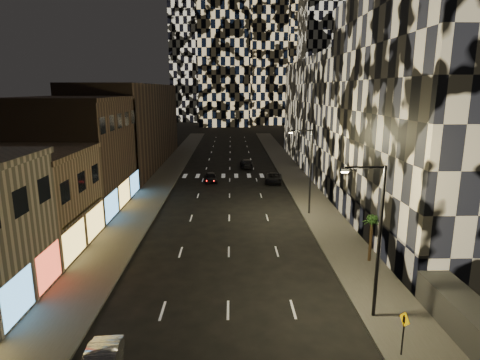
{
  "coord_description": "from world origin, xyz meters",
  "views": [
    {
      "loc": [
        0.24,
        -11.15,
        13.2
      ],
      "look_at": [
        0.95,
        20.52,
        6.0
      ],
      "focal_mm": 30.0,
      "sensor_mm": 36.0,
      "label": 1
    }
  ],
  "objects_px": {
    "car_dark_rightlane": "(274,178)",
    "palm_tree": "(372,223)",
    "ped_sign": "(404,327)",
    "streetlight_near": "(376,232)",
    "car_dark_oncoming": "(247,163)",
    "streetlight_far": "(308,166)",
    "car_dark_midlane": "(211,177)"
  },
  "relations": [
    {
      "from": "car_dark_midlane",
      "to": "palm_tree",
      "type": "distance_m",
      "value": 31.34
    },
    {
      "from": "car_dark_rightlane",
      "to": "palm_tree",
      "type": "distance_m",
      "value": 27.82
    },
    {
      "from": "car_dark_oncoming",
      "to": "car_dark_rightlane",
      "type": "relative_size",
      "value": 1.02
    },
    {
      "from": "ped_sign",
      "to": "streetlight_far",
      "type": "bearing_deg",
      "value": 81.5
    },
    {
      "from": "streetlight_near",
      "to": "car_dark_rightlane",
      "type": "distance_m",
      "value": 35.39
    },
    {
      "from": "car_dark_midlane",
      "to": "car_dark_rightlane",
      "type": "xyz_separation_m",
      "value": [
        9.06,
        -0.76,
        -0.01
      ]
    },
    {
      "from": "streetlight_near",
      "to": "palm_tree",
      "type": "relative_size",
      "value": 2.45
    },
    {
      "from": "streetlight_far",
      "to": "car_dark_oncoming",
      "type": "xyz_separation_m",
      "value": [
        -5.47,
        26.65,
        -4.63
      ]
    },
    {
      "from": "streetlight_far",
      "to": "streetlight_near",
      "type": "bearing_deg",
      "value": -90.0
    },
    {
      "from": "car_dark_oncoming",
      "to": "car_dark_midlane",
      "type": "bearing_deg",
      "value": 60.4
    },
    {
      "from": "palm_tree",
      "to": "car_dark_rightlane",
      "type": "bearing_deg",
      "value": 99.61
    },
    {
      "from": "streetlight_far",
      "to": "ped_sign",
      "type": "relative_size",
      "value": 3.82
    },
    {
      "from": "streetlight_near",
      "to": "car_dark_rightlane",
      "type": "height_order",
      "value": "streetlight_near"
    },
    {
      "from": "streetlight_far",
      "to": "palm_tree",
      "type": "distance_m",
      "value": 12.76
    },
    {
      "from": "streetlight_near",
      "to": "car_dark_oncoming",
      "type": "relative_size",
      "value": 1.81
    },
    {
      "from": "car_dark_oncoming",
      "to": "palm_tree",
      "type": "xyz_separation_m",
      "value": [
        8.08,
        -38.95,
        2.46
      ]
    },
    {
      "from": "streetlight_near",
      "to": "car_dark_oncoming",
      "type": "height_order",
      "value": "streetlight_near"
    },
    {
      "from": "streetlight_far",
      "to": "palm_tree",
      "type": "relative_size",
      "value": 2.45
    },
    {
      "from": "streetlight_far",
      "to": "ped_sign",
      "type": "height_order",
      "value": "streetlight_far"
    },
    {
      "from": "streetlight_near",
      "to": "car_dark_oncoming",
      "type": "bearing_deg",
      "value": 96.69
    },
    {
      "from": "streetlight_near",
      "to": "streetlight_far",
      "type": "xyz_separation_m",
      "value": [
        0.0,
        20.0,
        0.0
      ]
    },
    {
      "from": "car_dark_rightlane",
      "to": "car_dark_midlane",
      "type": "bearing_deg",
      "value": -176.97
    },
    {
      "from": "streetlight_far",
      "to": "car_dark_rightlane",
      "type": "xyz_separation_m",
      "value": [
        -2.01,
        15.02,
        -4.68
      ]
    },
    {
      "from": "car_dark_midlane",
      "to": "palm_tree",
      "type": "relative_size",
      "value": 1.1
    },
    {
      "from": "streetlight_near",
      "to": "streetlight_far",
      "type": "height_order",
      "value": "same"
    },
    {
      "from": "car_dark_midlane",
      "to": "car_dark_rightlane",
      "type": "bearing_deg",
      "value": -10.25
    },
    {
      "from": "streetlight_near",
      "to": "car_dark_oncoming",
      "type": "distance_m",
      "value": 47.2
    },
    {
      "from": "car_dark_midlane",
      "to": "car_dark_oncoming",
      "type": "relative_size",
      "value": 0.81
    },
    {
      "from": "car_dark_midlane",
      "to": "palm_tree",
      "type": "bearing_deg",
      "value": -69.44
    },
    {
      "from": "ped_sign",
      "to": "streetlight_near",
      "type": "bearing_deg",
      "value": 86.84
    },
    {
      "from": "streetlight_far",
      "to": "palm_tree",
      "type": "xyz_separation_m",
      "value": [
        2.61,
        -12.3,
        -2.17
      ]
    },
    {
      "from": "car_dark_oncoming",
      "to": "palm_tree",
      "type": "height_order",
      "value": "palm_tree"
    }
  ]
}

